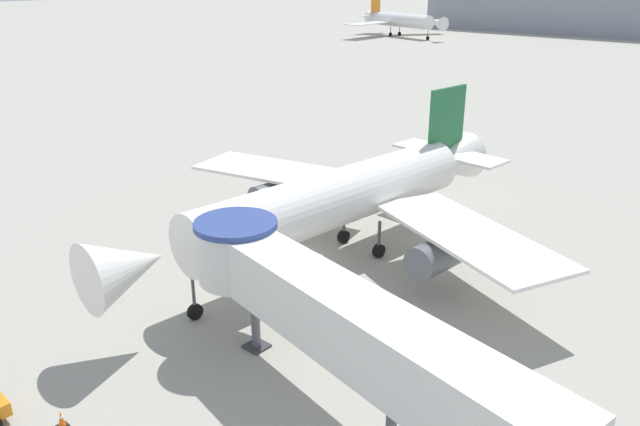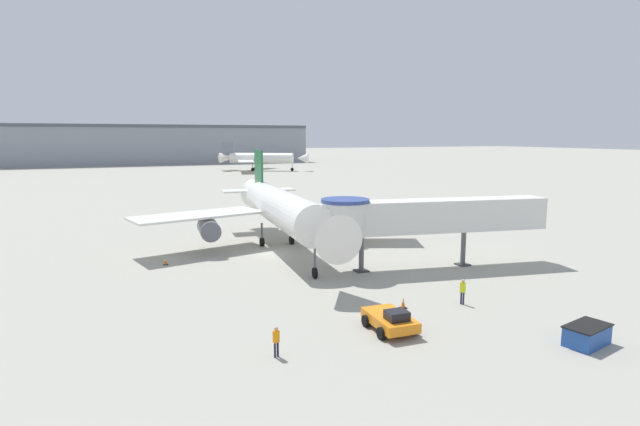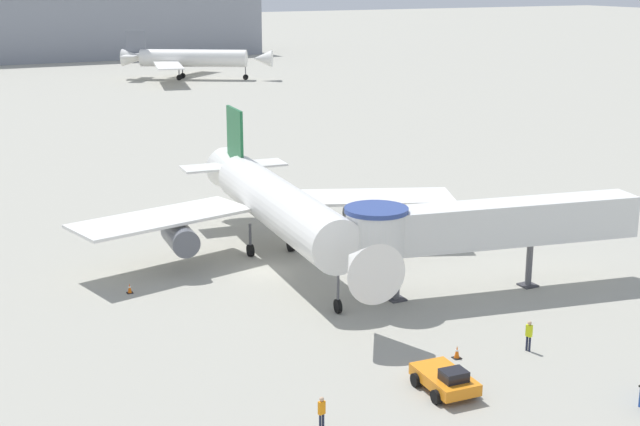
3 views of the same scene
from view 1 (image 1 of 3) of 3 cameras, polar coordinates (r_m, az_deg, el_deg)
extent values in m
plane|color=#9E9B8E|center=(41.24, -1.72, -4.16)|extent=(800.00, 800.00, 0.00)
cylinder|color=white|center=(39.16, 1.22, 1.30)|extent=(5.39, 21.58, 3.61)
cone|color=white|center=(31.61, -17.33, -4.79)|extent=(3.93, 4.26, 3.61)
cone|color=white|center=(47.93, 11.44, 4.63)|extent=(4.05, 5.70, 3.61)
cube|color=white|center=(46.85, -3.64, 3.82)|extent=(13.72, 7.74, 0.22)
cube|color=white|center=(36.49, 13.39, -1.90)|extent=(13.83, 9.55, 0.22)
cube|color=#1E6638|center=(46.91, 11.53, 8.37)|extent=(0.58, 4.00, 4.69)
cube|color=white|center=(47.97, 11.68, 5.41)|extent=(9.00, 3.53, 0.18)
cylinder|color=#565960|center=(45.74, -3.94, 1.74)|extent=(2.31, 4.15, 1.99)
cylinder|color=#565960|center=(36.57, 10.82, -3.77)|extent=(2.31, 4.15, 1.99)
cylinder|color=#4C4C51|center=(34.37, -11.48, -7.34)|extent=(0.18, 0.18, 2.08)
cylinder|color=black|center=(34.87, -11.36, -8.84)|extent=(0.33, 0.92, 0.90)
cylinder|color=#4C4C51|center=(43.02, 2.19, -0.90)|extent=(0.22, 0.22, 2.08)
cylinder|color=black|center=(43.42, 2.17, -2.17)|extent=(0.47, 0.93, 0.90)
cylinder|color=#4C4C51|center=(41.00, 5.44, -2.13)|extent=(0.22, 0.22, 2.08)
cylinder|color=black|center=(41.42, 5.39, -3.45)|extent=(0.47, 0.93, 0.90)
cube|color=silver|center=(24.48, 3.77, -10.91)|extent=(18.69, 5.94, 2.80)
cylinder|color=silver|center=(31.13, -7.60, -3.66)|extent=(3.90, 3.90, 2.80)
cylinder|color=navy|center=(30.52, -7.74, -1.02)|extent=(4.10, 4.10, 0.30)
cylinder|color=#56565B|center=(31.41, -5.93, -9.61)|extent=(0.44, 0.44, 3.27)
cube|color=#333338|center=(32.24, -5.82, -12.01)|extent=(1.10, 1.10, 0.12)
cylinder|color=#56565B|center=(25.18, 6.54, -18.51)|extent=(0.44, 0.44, 3.27)
cube|color=black|center=(47.97, -10.38, -0.74)|extent=(0.41, 0.41, 0.04)
cone|color=orange|center=(47.85, -10.41, -0.36)|extent=(0.28, 0.28, 0.64)
cylinder|color=white|center=(47.82, -10.41, -0.27)|extent=(0.15, 0.15, 0.08)
cube|color=black|center=(29.43, -22.47, -17.53)|extent=(0.45, 0.45, 0.04)
cone|color=orange|center=(29.21, -22.58, -16.96)|extent=(0.31, 0.31, 0.70)
cylinder|color=white|center=(29.16, -22.60, -16.83)|extent=(0.17, 0.17, 0.08)
cylinder|color=white|center=(188.65, 7.50, 17.08)|extent=(23.11, 9.76, 3.77)
cone|color=white|center=(177.44, 10.76, 16.64)|extent=(5.01, 4.74, 3.77)
cone|color=white|center=(198.57, 5.02, 17.37)|extent=(6.46, 5.15, 3.77)
cube|color=white|center=(185.05, 4.42, 16.90)|extent=(5.93, 15.96, 0.22)
cube|color=white|center=(197.44, 9.15, 16.98)|extent=(13.06, 16.03, 0.22)
cube|color=orange|center=(198.15, 5.11, 18.34)|extent=(4.17, 1.37, 4.91)
cube|color=white|center=(198.75, 4.97, 17.56)|extent=(5.73, 11.12, 0.18)
cylinder|color=#4C4C51|center=(180.45, 9.84, 15.82)|extent=(0.18, 0.18, 2.17)
cylinder|color=black|center=(180.55, 9.82, 15.48)|extent=(1.13, 0.54, 1.10)
cylinder|color=#4C4C51|center=(189.99, 6.47, 16.25)|extent=(0.22, 0.22, 2.17)
cylinder|color=black|center=(190.09, 6.46, 15.92)|extent=(1.17, 0.68, 1.10)
cylinder|color=#4C4C51|center=(192.15, 7.29, 16.27)|extent=(0.22, 0.22, 2.17)
cylinder|color=black|center=(192.25, 7.27, 15.95)|extent=(1.17, 0.68, 1.10)
camera|label=2|loc=(44.78, -72.27, -1.54)|focal=28.00mm
camera|label=3|loc=(57.17, -80.74, 6.91)|focal=50.00mm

